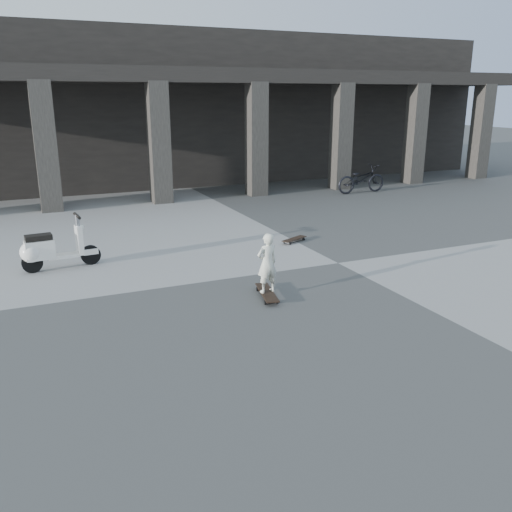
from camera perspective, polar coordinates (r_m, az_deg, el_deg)
name	(u,v)px	position (r m, az deg, el deg)	size (l,w,h in m)	color
ground	(338,263)	(12.06, 8.63, -0.74)	(90.00, 90.00, 0.00)	#474745
colonnade	(169,108)	(24.28, -9.17, 15.16)	(28.00, 8.82, 6.00)	black
longboard	(267,293)	(9.92, 1.17, -3.91)	(0.45, 1.05, 0.10)	black
skateboard_spare	(294,239)	(13.65, 4.05, 1.77)	(0.80, 0.51, 0.09)	black
child	(267,263)	(9.74, 1.19, -0.75)	(0.40, 0.26, 1.10)	silver
scooter	(47,250)	(12.13, -21.15, 0.62)	(1.63, 0.58, 1.14)	black
bicycle	(361,179)	(20.91, 11.02, 7.96)	(0.70, 2.00, 1.05)	black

